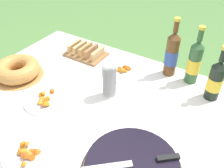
# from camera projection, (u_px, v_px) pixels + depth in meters

# --- Properties ---
(garden_table) EXTENTS (1.44, 1.22, 0.77)m
(garden_table) POSITION_uv_depth(u_px,v_px,m) (85.00, 120.00, 1.30)
(garden_table) COLOR brown
(garden_table) RESTS_ON ground_plane
(tablecloth) EXTENTS (1.45, 1.23, 0.10)m
(tablecloth) POSITION_uv_depth(u_px,v_px,m) (85.00, 112.00, 1.26)
(tablecloth) COLOR white
(tablecloth) RESTS_ON garden_table
(berry_tart) EXTENTS (0.39, 0.39, 0.06)m
(berry_tart) POSITION_uv_depth(u_px,v_px,m) (132.00, 168.00, 0.96)
(berry_tart) COLOR #38383D
(berry_tart) RESTS_ON tablecloth
(serving_knife) EXTENTS (0.30, 0.26, 0.01)m
(serving_knife) POSITION_uv_depth(u_px,v_px,m) (140.00, 162.00, 0.94)
(serving_knife) COLOR silver
(serving_knife) RESTS_ON berry_tart
(bundt_cake) EXTENTS (0.29, 0.29, 0.09)m
(bundt_cake) POSITION_uv_depth(u_px,v_px,m) (17.00, 70.00, 1.46)
(bundt_cake) COLOR #B78447
(bundt_cake) RESTS_ON tablecloth
(cup_stack) EXTENTS (0.07, 0.07, 0.20)m
(cup_stack) POSITION_uv_depth(u_px,v_px,m) (109.00, 80.00, 1.28)
(cup_stack) COLOR white
(cup_stack) RESTS_ON tablecloth
(cider_bottle_green) EXTENTS (0.07, 0.07, 0.34)m
(cider_bottle_green) POSITION_uv_depth(u_px,v_px,m) (194.00, 62.00, 1.37)
(cider_bottle_green) COLOR #2D562D
(cider_bottle_green) RESTS_ON tablecloth
(cider_bottle_amber) EXTENTS (0.08, 0.08, 0.35)m
(cider_bottle_amber) POSITION_uv_depth(u_px,v_px,m) (172.00, 54.00, 1.42)
(cider_bottle_amber) COLOR brown
(cider_bottle_amber) RESTS_ON tablecloth
(juice_bottle_red) EXTENTS (0.08, 0.08, 0.31)m
(juice_bottle_red) POSITION_uv_depth(u_px,v_px,m) (216.00, 80.00, 1.26)
(juice_bottle_red) COLOR black
(juice_bottle_red) RESTS_ON tablecloth
(snack_plate_near) EXTENTS (0.20, 0.20, 0.06)m
(snack_plate_near) POSITION_uv_depth(u_px,v_px,m) (27.00, 154.00, 1.02)
(snack_plate_near) COLOR white
(snack_plate_near) RESTS_ON tablecloth
(snack_plate_left) EXTENTS (0.21, 0.21, 0.05)m
(snack_plate_left) POSITION_uv_depth(u_px,v_px,m) (44.00, 100.00, 1.29)
(snack_plate_left) COLOR white
(snack_plate_left) RESTS_ON tablecloth
(snack_plate_right) EXTENTS (0.22, 0.22, 0.05)m
(snack_plate_right) POSITION_uv_depth(u_px,v_px,m) (120.00, 71.00, 1.50)
(snack_plate_right) COLOR white
(snack_plate_right) RESTS_ON tablecloth
(bread_board) EXTENTS (0.26, 0.18, 0.07)m
(bread_board) POSITION_uv_depth(u_px,v_px,m) (86.00, 52.00, 1.66)
(bread_board) COLOR olive
(bread_board) RESTS_ON tablecloth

